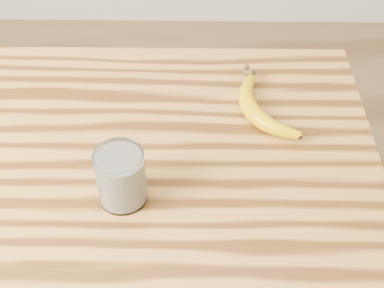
{
  "coord_description": "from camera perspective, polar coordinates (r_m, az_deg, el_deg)",
  "views": [
    {
      "loc": [
        0.23,
        -0.73,
        1.67
      ],
      "look_at": [
        0.22,
        0.02,
        0.93
      ],
      "focal_mm": 50.0,
      "sensor_mm": 36.0,
      "label": 1
    }
  ],
  "objects": [
    {
      "name": "banana",
      "position": [
        1.15,
        6.37,
        3.46
      ],
      "size": [
        0.23,
        0.33,
        0.04
      ],
      "primitive_type": null,
      "rotation": [
        0.0,
        0.0,
        0.41
      ],
      "color": "#D4A400",
      "rests_on": "table"
    },
    {
      "name": "smoothie_glass",
      "position": [
        0.97,
        -7.58,
        -3.51
      ],
      "size": [
        0.09,
        0.09,
        0.11
      ],
      "color": "white",
      "rests_on": "table"
    },
    {
      "name": "table",
      "position": [
        1.18,
        -10.97,
        -6.28
      ],
      "size": [
        1.2,
        0.8,
        0.9
      ],
      "color": "#AF7732",
      "rests_on": "ground"
    }
  ]
}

